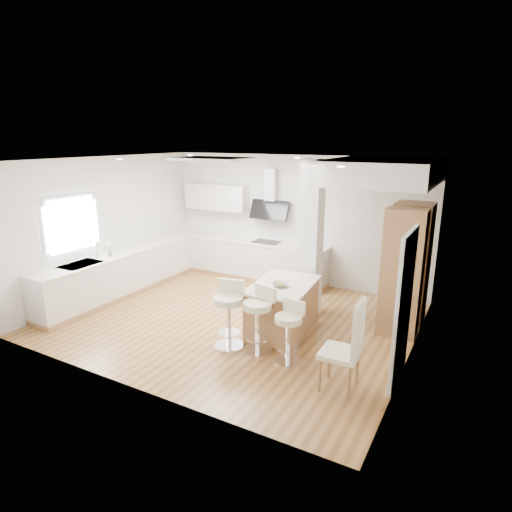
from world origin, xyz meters
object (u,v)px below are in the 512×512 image
Objects in this scene: bar_stool_c at (289,329)px; peninsula at (283,308)px; bar_stool_a at (229,311)px; bar_stool_b at (259,316)px; dining_chair at (349,344)px.

peninsula is at bearing 129.06° from bar_stool_c.
bar_stool_c is (1.00, 0.02, -0.08)m from bar_stool_a.
bar_stool_a is 1.03× the size of bar_stool_b.
bar_stool_b is at bearing -177.87° from bar_stool_c.
dining_chair is (0.97, -0.32, 0.15)m from bar_stool_c.
bar_stool_c is at bearing 7.87° from bar_stool_b.
peninsula is at bearing 139.96° from dining_chair.
bar_stool_a is 1.01m from bar_stool_c.
bar_stool_b reaches higher than peninsula.
dining_chair is (1.48, -1.17, 0.23)m from peninsula.
bar_stool_b is at bearing 164.18° from dining_chair.
bar_stool_c is at bearing 160.10° from dining_chair.
bar_stool_a reaches higher than peninsula.
bar_stool_a reaches higher than bar_stool_c.
bar_stool_a is (-0.50, -0.87, 0.16)m from peninsula.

